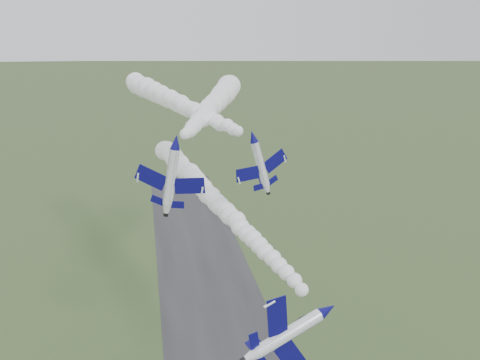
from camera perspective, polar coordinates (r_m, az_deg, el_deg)
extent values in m
cube|color=#2C2D2F|center=(108.44, -1.42, -18.30)|extent=(24.00, 260.00, 0.04)
cylinder|color=white|center=(66.62, 9.29, -13.51)|extent=(4.10, 8.85, 1.96)
cone|color=#0D0B63|center=(62.87, 12.17, -15.62)|extent=(2.47, 2.69, 1.96)
cone|color=white|center=(70.45, 6.86, -11.67)|extent=(2.36, 2.29, 1.96)
cylinder|color=black|center=(71.22, 6.41, -11.33)|extent=(1.12, 0.85, 0.99)
ellipsoid|color=black|center=(65.26, 10.83, -14.08)|extent=(2.02, 3.20, 1.30)
cube|color=#0D0B63|center=(65.29, 8.15, -11.24)|extent=(2.23, 2.81, 4.53)
cube|color=#0D0B63|center=(69.12, 9.38, -15.20)|extent=(2.23, 2.81, 4.53)
cube|color=#0D0B63|center=(68.79, 6.93, -10.94)|extent=(1.02, 1.29, 1.98)
cube|color=#0D0B63|center=(70.75, 7.59, -13.00)|extent=(1.02, 1.29, 1.98)
cube|color=#0D0B63|center=(70.00, 8.28, -11.53)|extent=(2.53, 2.15, 0.84)
cylinder|color=white|center=(81.96, -6.86, 4.04)|extent=(4.63, 8.88, 1.81)
cone|color=#0D0B63|center=(76.78, -7.99, 3.19)|extent=(2.47, 2.77, 1.81)
cone|color=white|center=(86.99, -5.90, 4.77)|extent=(2.33, 2.38, 1.81)
cylinder|color=black|center=(87.98, -5.72, 4.90)|extent=(1.07, 0.90, 0.92)
ellipsoid|color=black|center=(79.70, -7.25, 4.11)|extent=(2.14, 3.24, 1.21)
cube|color=#0D0B63|center=(83.57, -8.77, 4.47)|extent=(5.32, 3.95, 0.96)
cube|color=#0D0B63|center=(82.12, -4.63, 3.64)|extent=(5.32, 3.95, 0.96)
cube|color=#0D0B63|center=(86.49, -7.12, 4.86)|extent=(2.34, 1.78, 0.46)
cube|color=#0D0B63|center=(85.74, -4.99, 4.43)|extent=(2.34, 1.78, 0.46)
cube|color=#0D0B63|center=(85.55, -5.98, 5.49)|extent=(1.04, 1.75, 2.29)
cylinder|color=white|center=(83.88, 1.38, 4.66)|extent=(3.83, 7.58, 1.66)
cone|color=#0D0B63|center=(79.90, 3.03, 4.07)|extent=(2.17, 2.36, 1.66)
cone|color=white|center=(87.76, -0.06, 5.18)|extent=(2.06, 2.02, 1.66)
cylinder|color=black|center=(88.53, -0.33, 5.27)|extent=(0.96, 0.76, 0.84)
ellipsoid|color=black|center=(82.08, 1.95, 4.75)|extent=(1.82, 2.76, 1.10)
cube|color=#0D0B63|center=(83.50, -0.36, 3.99)|extent=(4.39, 3.21, 1.30)
cube|color=#0D0B63|center=(85.62, 2.67, 5.32)|extent=(4.39, 3.21, 1.30)
cube|color=#0D0B63|center=(86.53, -0.61, 4.74)|extent=(1.93, 1.45, 0.60)
cube|color=#0D0B63|center=(87.63, 0.97, 5.43)|extent=(1.93, 1.45, 0.60)
cube|color=#0D0B63|center=(86.53, 0.06, 5.76)|extent=(1.07, 1.55, 1.89)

